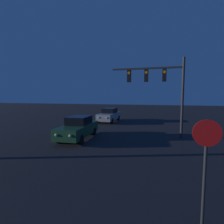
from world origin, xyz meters
name	(u,v)px	position (x,y,z in m)	size (l,w,h in m)	color
car_near	(78,128)	(-2.20, 14.50, 0.79)	(1.77, 4.39, 1.58)	#1E4728
car_far	(109,115)	(-2.19, 22.68, 0.79)	(1.83, 4.41, 1.58)	#99999E
traffic_signal_mast	(160,83)	(3.30, 16.49, 3.93)	(5.14, 0.30, 5.69)	#2D2D2D
stop_sign	(206,156)	(4.20, 7.56, 1.72)	(0.60, 0.07, 2.55)	#2D2D2D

